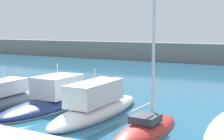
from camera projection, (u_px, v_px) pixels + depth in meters
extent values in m
cube|color=gray|center=(223.00, 54.00, 53.86)|extent=(108.00, 2.68, 3.09)
ellipsoid|color=slate|center=(6.00, 102.00, 24.30)|extent=(2.87, 8.44, 1.27)
cube|color=silver|center=(4.00, 87.00, 24.01)|extent=(1.88, 3.38, 1.00)
cube|color=black|center=(18.00, 82.00, 25.25)|extent=(1.57, 0.91, 0.56)
cylinder|color=silver|center=(3.00, 73.00, 23.89)|extent=(0.08, 0.08, 0.95)
ellipsoid|color=navy|center=(49.00, 105.00, 23.48)|extent=(2.90, 9.23, 0.90)
ellipsoid|color=silver|center=(49.00, 108.00, 23.51)|extent=(2.93, 9.32, 0.12)
cube|color=silver|center=(58.00, 86.00, 24.24)|extent=(2.29, 3.45, 1.49)
cube|color=black|center=(60.00, 82.00, 24.49)|extent=(2.05, 0.87, 0.83)
cylinder|color=silver|center=(57.00, 70.00, 24.09)|extent=(0.08, 0.08, 0.89)
ellipsoid|color=white|center=(97.00, 111.00, 21.59)|extent=(2.66, 9.91, 1.18)
cube|color=silver|center=(95.00, 92.00, 21.20)|extent=(1.88, 4.60, 1.36)
cube|color=black|center=(109.00, 85.00, 22.74)|extent=(1.62, 1.18, 0.76)
cylinder|color=silver|center=(95.00, 75.00, 21.06)|extent=(0.08, 0.08, 0.83)
ellipsoid|color=#B72D28|center=(146.00, 131.00, 18.03)|extent=(2.16, 6.56, 0.94)
ellipsoid|color=silver|center=(146.00, 132.00, 18.04)|extent=(2.19, 6.63, 0.12)
cylinder|color=silver|center=(154.00, 2.00, 17.93)|extent=(0.16, 0.16, 12.69)
cylinder|color=silver|center=(142.00, 107.00, 17.37)|extent=(0.14, 2.20, 0.11)
cube|color=#333842|center=(146.00, 119.00, 17.90)|extent=(1.37, 1.47, 0.40)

